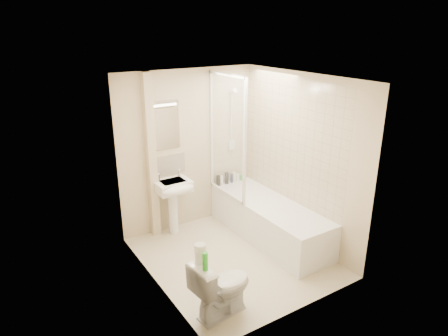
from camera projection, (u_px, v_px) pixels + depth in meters
floor at (234, 258)px, 5.41m from camera, size 2.50×2.50×0.00m
wall_back at (188, 150)px, 5.99m from camera, size 2.20×0.02×2.40m
wall_left at (153, 194)px, 4.45m from camera, size 0.02×2.50×2.40m
wall_right at (300, 160)px, 5.56m from camera, size 0.02×2.50×2.40m
ceiling at (235, 78)px, 4.60m from camera, size 2.20×2.50×0.02m
tile_back at (230, 129)px, 6.29m from camera, size 0.70×0.01×1.75m
tile_right at (291, 141)px, 5.63m from camera, size 0.01×2.10×1.75m
pipe_boxing at (151, 158)px, 5.63m from camera, size 0.12×0.12×2.40m
splashback at (166, 165)px, 5.86m from camera, size 0.60×0.02×0.30m
mirror at (165, 129)px, 5.67m from camera, size 0.46×0.01×0.60m
strip_light at (164, 103)px, 5.52m from camera, size 0.42×0.07×0.07m
bathtub at (269, 219)px, 5.85m from camera, size 0.70×2.10×0.55m
shower_screen at (227, 137)px, 5.75m from camera, size 0.04×0.92×1.80m
shower_fixture at (232, 122)px, 6.21m from camera, size 0.10×0.16×0.99m
pedestal_sink at (174, 192)px, 5.80m from camera, size 0.50×0.47×0.96m
bottle_black_a at (218, 181)px, 6.35m from camera, size 0.06×0.06×0.17m
bottle_white_a at (221, 180)px, 6.39m from camera, size 0.05×0.05×0.16m
bottle_black_b at (227, 178)px, 6.43m from camera, size 0.06×0.06×0.19m
bottle_blue at (232, 178)px, 6.49m from camera, size 0.05×0.05×0.14m
bottle_cream at (234, 177)px, 6.51m from camera, size 0.07×0.07×0.16m
bottle_white_b at (238, 177)px, 6.55m from camera, size 0.05×0.05×0.12m
bottle_green at (242, 178)px, 6.60m from camera, size 0.06×0.06×0.08m
toilet at (222, 286)px, 4.26m from camera, size 0.54×0.76×0.69m
toilet_roll_lower at (200, 257)px, 4.07m from camera, size 0.11×0.11×0.11m
toilet_roll_upper at (200, 249)px, 4.01m from camera, size 0.12×0.12×0.10m
green_bottle at (205, 261)px, 3.92m from camera, size 0.06×0.06×0.20m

